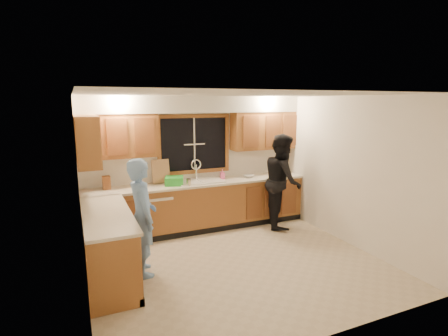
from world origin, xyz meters
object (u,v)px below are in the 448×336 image
(dishwasher, at_px, (156,214))
(dish_crate, at_px, (174,181))
(stove, at_px, (112,263))
(man, at_px, (142,217))
(soap_bottle, at_px, (222,174))
(sink, at_px, (200,185))
(bowl, at_px, (249,176))
(knife_block, at_px, (106,183))
(woman, at_px, (282,181))

(dishwasher, relative_size, dish_crate, 2.56)
(stove, distance_m, man, 0.77)
(dish_crate, relative_size, soap_bottle, 1.71)
(sink, relative_size, man, 0.52)
(bowl, bearing_deg, dish_crate, -179.35)
(dish_crate, bearing_deg, bowl, 0.65)
(soap_bottle, bearing_deg, man, -142.03)
(knife_block, height_order, dish_crate, knife_block)
(dishwasher, distance_m, man, 1.48)
(stove, relative_size, woman, 0.50)
(sink, xyz_separation_m, dishwasher, (-0.85, -0.01, -0.45))
(dish_crate, distance_m, soap_bottle, 1.00)
(stove, bearing_deg, woman, 22.12)
(man, bearing_deg, sink, -46.59)
(sink, relative_size, soap_bottle, 4.59)
(woman, bearing_deg, soap_bottle, 86.32)
(sink, height_order, stove, sink)
(dish_crate, bearing_deg, man, -122.18)
(sink, distance_m, bowl, 1.03)
(soap_bottle, relative_size, bowl, 0.91)
(dishwasher, height_order, man, man)
(dishwasher, xyz_separation_m, soap_bottle, (1.35, 0.08, 0.60))
(man, bearing_deg, dishwasher, -21.80)
(sink, relative_size, woman, 0.48)
(dishwasher, height_order, bowl, bowl)
(dish_crate, bearing_deg, woman, -12.15)
(stove, xyz_separation_m, dish_crate, (1.30, 1.78, 0.54))
(stove, distance_m, dish_crate, 2.27)
(man, distance_m, bowl, 2.71)
(dishwasher, distance_m, woman, 2.46)
(man, xyz_separation_m, soap_bottle, (1.82, 1.42, 0.19))
(dishwasher, distance_m, stove, 2.04)
(dishwasher, distance_m, soap_bottle, 1.48)
(knife_block, distance_m, bowl, 2.69)
(dishwasher, height_order, stove, stove)
(bowl, bearing_deg, dishwasher, 179.72)
(soap_bottle, bearing_deg, stove, -140.47)
(knife_block, xyz_separation_m, dish_crate, (1.15, -0.13, -0.04))
(sink, distance_m, man, 1.90)
(stove, relative_size, man, 0.54)
(knife_block, bearing_deg, dish_crate, -9.96)
(man, bearing_deg, knife_block, 10.67)
(man, relative_size, bowl, 8.05)
(stove, distance_m, bowl, 3.39)
(woman, relative_size, bowl, 8.78)
(dishwasher, height_order, soap_bottle, soap_bottle)
(stove, xyz_separation_m, woman, (3.32, 1.35, 0.45))
(sink, bearing_deg, woman, -17.41)
(sink, bearing_deg, dish_crate, -175.33)
(dishwasher, bearing_deg, man, -109.67)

